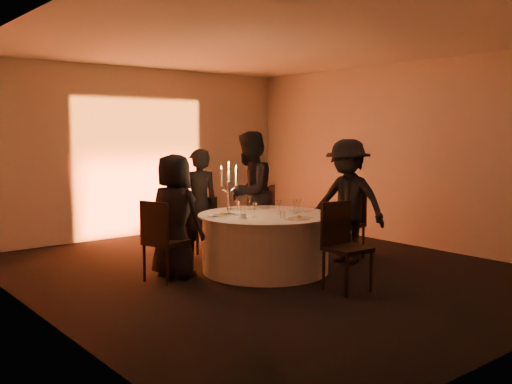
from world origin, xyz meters
TOP-DOWN VIEW (x-y plane):
  - floor at (0.00, 0.00)m, footprint 7.00×7.00m
  - ceiling at (0.00, 0.00)m, footprint 7.00×7.00m
  - wall_back at (0.00, 3.50)m, footprint 7.00×0.00m
  - wall_left at (-3.00, 0.00)m, footprint 0.00×7.00m
  - wall_right at (3.00, 0.00)m, footprint 0.00×7.00m
  - uplighter_fixture at (0.00, 3.20)m, footprint 0.25×0.12m
  - banquet_table at (0.00, 0.00)m, footprint 1.80×1.80m
  - chair_left at (-1.38, 0.37)m, footprint 0.56×0.56m
  - chair_back_left at (0.01, 1.51)m, footprint 0.38×0.38m
  - chair_back_right at (0.99, 1.22)m, footprint 0.61×0.61m
  - chair_right at (1.44, -0.18)m, footprint 0.52×0.52m
  - chair_front at (0.13, -1.26)m, footprint 0.49×0.49m
  - guest_left at (-1.11, 0.48)m, footprint 0.77×0.91m
  - guest_back_left at (-0.27, 1.20)m, footprint 0.66×0.51m
  - guest_back_right at (0.52, 0.99)m, footprint 1.13×1.05m
  - guest_right at (1.24, -0.34)m, footprint 0.93×1.27m
  - plate_left at (-0.54, 0.23)m, footprint 0.36×0.26m
  - plate_back_left at (-0.08, 0.57)m, footprint 0.35×0.26m
  - plate_back_right at (0.32, 0.47)m, footprint 0.36×0.25m
  - plate_right at (0.61, -0.08)m, footprint 0.36×0.27m
  - plate_front at (0.05, -0.60)m, footprint 0.36×0.28m
  - coffee_cup at (-0.47, -0.13)m, footprint 0.11×0.11m
  - candelabra at (-0.44, 0.22)m, footprint 0.30×0.14m
  - wine_glass_a at (-0.30, -0.14)m, footprint 0.07×0.07m
  - wine_glass_b at (0.33, -0.22)m, footprint 0.07×0.07m
  - wine_glass_c at (0.40, -0.22)m, footprint 0.07×0.07m
  - wine_glass_d at (0.08, 0.45)m, footprint 0.07×0.07m
  - wine_glass_e at (0.13, -0.13)m, footprint 0.07×0.07m
  - wine_glass_f at (-0.35, 0.14)m, footprint 0.07×0.07m
  - tumbler_a at (-0.20, 0.23)m, footprint 0.07×0.07m
  - tumbler_b at (-0.05, -0.40)m, footprint 0.07×0.07m

SIDE VIEW (x-z plane):
  - floor at x=0.00m, z-range 0.00..0.00m
  - uplighter_fixture at x=0.00m, z-range 0.00..0.10m
  - banquet_table at x=0.00m, z-range 0.00..0.77m
  - chair_back_left at x=0.01m, z-range 0.05..0.91m
  - chair_back_right at x=0.99m, z-range 0.06..1.07m
  - chair_left at x=-1.38m, z-range 0.07..1.09m
  - chair_front at x=0.13m, z-range 0.07..1.11m
  - chair_right at x=1.44m, z-range 0.07..1.13m
  - plate_back_right at x=0.32m, z-range 0.77..0.78m
  - plate_back_left at x=-0.08m, z-range 0.77..0.78m
  - plate_right at x=0.61m, z-range 0.77..0.78m
  - plate_front at x=0.05m, z-range 0.75..0.83m
  - plate_left at x=-0.54m, z-range 0.75..0.83m
  - guest_left at x=-1.11m, z-range 0.00..1.58m
  - coffee_cup at x=-0.47m, z-range 0.77..0.83m
  - guest_back_left at x=-0.27m, z-range 0.00..1.62m
  - tumbler_a at x=-0.20m, z-range 0.77..0.86m
  - tumbler_b at x=-0.05m, z-range 0.77..0.86m
  - guest_right at x=1.24m, z-range 0.00..1.76m
  - wine_glass_a at x=-0.30m, z-range 0.81..1.00m
  - wine_glass_b at x=0.33m, z-range 0.81..1.00m
  - wine_glass_c at x=0.40m, z-range 0.81..1.00m
  - wine_glass_d at x=0.08m, z-range 0.81..1.00m
  - wine_glass_e at x=0.13m, z-range 0.81..1.00m
  - wine_glass_f at x=-0.35m, z-range 0.81..1.00m
  - guest_back_right at x=0.52m, z-range 0.00..1.87m
  - candelabra at x=-0.44m, z-range 0.66..1.38m
  - wall_back at x=0.00m, z-range -2.00..5.00m
  - wall_left at x=-3.00m, z-range -2.00..5.00m
  - wall_right at x=3.00m, z-range -2.00..5.00m
  - ceiling at x=0.00m, z-range 3.00..3.00m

